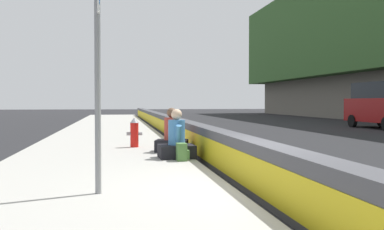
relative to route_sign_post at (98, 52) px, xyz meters
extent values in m
plane|color=#232326|center=(-0.01, -2.53, -2.21)|extent=(160.00, 160.00, 0.00)
cube|color=#A8A59E|center=(-0.01, 0.12, -2.14)|extent=(80.00, 4.40, 0.14)
cube|color=#47474C|center=(-0.01, -2.53, -1.79)|extent=(76.00, 0.44, 0.85)
cube|color=gold|center=(-0.01, -2.30, -1.83)|extent=(74.48, 0.01, 0.54)
cylinder|color=gray|center=(0.00, 0.00, -0.27)|extent=(0.09, 0.09, 3.60)
cube|color=white|center=(0.00, -0.02, 0.73)|extent=(0.44, 0.02, 0.36)
cube|color=#1956AD|center=(0.00, -0.03, 0.73)|extent=(0.30, 0.01, 0.10)
cylinder|color=red|center=(6.70, -0.78, -1.71)|extent=(0.24, 0.24, 0.72)
cone|color=gray|center=(6.70, -0.78, -1.27)|extent=(0.26, 0.26, 0.16)
cylinder|color=gray|center=(6.70, -0.95, -1.68)|extent=(0.10, 0.12, 0.10)
cylinder|color=gray|center=(6.70, -0.61, -1.68)|extent=(0.10, 0.12, 0.10)
cube|color=black|center=(3.96, -1.68, -1.91)|extent=(0.75, 0.87, 0.31)
cylinder|color=#427FB7|center=(3.96, -1.68, -1.46)|extent=(0.40, 0.40, 0.59)
sphere|color=beige|center=(3.96, -1.68, -1.03)|extent=(0.26, 0.26, 0.26)
cylinder|color=#427FB7|center=(4.18, -1.67, -1.52)|extent=(0.31, 0.15, 0.52)
cylinder|color=#427FB7|center=(3.73, -1.69, -1.52)|extent=(0.31, 0.15, 0.52)
cube|color=black|center=(5.33, -1.73, -1.91)|extent=(0.90, 0.99, 0.32)
cylinder|color=#AD3D33|center=(5.33, -1.73, -1.46)|extent=(0.40, 0.40, 0.60)
sphere|color=brown|center=(5.33, -1.73, -1.02)|extent=(0.26, 0.26, 0.26)
cylinder|color=#AD3D33|center=(5.55, -1.78, -1.51)|extent=(0.33, 0.21, 0.53)
cylinder|color=#AD3D33|center=(5.12, -1.68, -1.51)|extent=(0.33, 0.21, 0.53)
cube|color=#4C7A3D|center=(3.43, -1.72, -1.87)|extent=(0.32, 0.22, 0.40)
cube|color=#4C7A3D|center=(3.43, -1.86, -1.93)|extent=(0.22, 0.06, 0.20)
cube|color=maroon|center=(15.85, -14.69, -1.20)|extent=(5.14, 2.08, 1.30)
cylinder|color=black|center=(17.45, -13.71, -1.85)|extent=(0.72, 0.24, 0.72)
cylinder|color=black|center=(17.50, -15.59, -1.85)|extent=(0.72, 0.24, 0.72)
camera|label=1|loc=(-6.73, -0.26, -0.72)|focal=42.34mm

